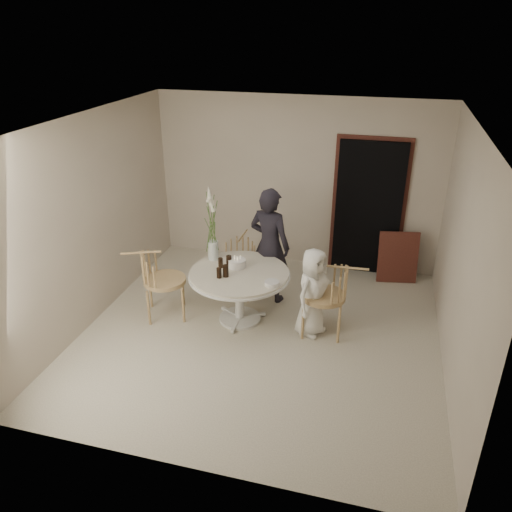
% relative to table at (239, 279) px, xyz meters
% --- Properties ---
extents(ground, '(4.50, 4.50, 0.00)m').
position_rel_table_xyz_m(ground, '(0.35, -0.25, -0.62)').
color(ground, silver).
rests_on(ground, ground).
extents(room_shell, '(4.50, 4.50, 4.50)m').
position_rel_table_xyz_m(room_shell, '(0.35, -0.25, 1.00)').
color(room_shell, white).
rests_on(room_shell, ground).
extents(doorway, '(1.00, 0.10, 2.10)m').
position_rel_table_xyz_m(doorway, '(1.50, 1.94, 0.43)').
color(doorway, black).
rests_on(doorway, ground).
extents(door_trim, '(1.12, 0.03, 2.22)m').
position_rel_table_xyz_m(door_trim, '(1.50, 1.98, 0.49)').
color(door_trim, maroon).
rests_on(door_trim, ground).
extents(table, '(1.33, 1.33, 0.73)m').
position_rel_table_xyz_m(table, '(0.00, 0.00, 0.00)').
color(table, silver).
rests_on(table, ground).
extents(picture_frame, '(0.62, 0.28, 0.80)m').
position_rel_table_xyz_m(picture_frame, '(2.03, 1.70, -0.22)').
color(picture_frame, maroon).
rests_on(picture_frame, ground).
extents(chair_far, '(0.49, 0.53, 0.86)m').
position_rel_table_xyz_m(chair_far, '(-0.22, 0.79, -0.06)').
color(chair_far, tan).
rests_on(chair_far, ground).
extents(chair_right, '(0.61, 0.57, 0.98)m').
position_rel_table_xyz_m(chair_right, '(1.24, 0.02, 0.02)').
color(chair_right, tan).
rests_on(chair_right, ground).
extents(chair_left, '(0.71, 0.69, 0.98)m').
position_rel_table_xyz_m(chair_left, '(-1.13, -0.19, 0.02)').
color(chair_left, tan).
rests_on(chair_left, ground).
extents(girl, '(0.70, 0.55, 1.67)m').
position_rel_table_xyz_m(girl, '(0.24, 0.68, 0.22)').
color(girl, black).
rests_on(girl, ground).
extents(boy, '(0.58, 0.68, 1.18)m').
position_rel_table_xyz_m(boy, '(0.98, -0.04, -0.03)').
color(boy, white).
rests_on(boy, ground).
extents(birthday_cake, '(0.23, 0.23, 0.16)m').
position_rel_table_xyz_m(birthday_cake, '(-0.07, 0.12, 0.17)').
color(birthday_cake, silver).
rests_on(birthday_cake, table).
extents(cola_tumbler_a, '(0.09, 0.09, 0.16)m').
position_rel_table_xyz_m(cola_tumbler_a, '(-0.13, -0.17, 0.19)').
color(cola_tumbler_a, black).
rests_on(cola_tumbler_a, table).
extents(cola_tumbler_b, '(0.07, 0.07, 0.14)m').
position_rel_table_xyz_m(cola_tumbler_b, '(-0.20, -0.22, 0.18)').
color(cola_tumbler_b, black).
rests_on(cola_tumbler_b, table).
extents(cola_tumbler_c, '(0.07, 0.07, 0.13)m').
position_rel_table_xyz_m(cola_tumbler_c, '(-0.27, 0.06, 0.18)').
color(cola_tumbler_c, black).
rests_on(cola_tumbler_c, table).
extents(cola_tumbler_d, '(0.08, 0.08, 0.16)m').
position_rel_table_xyz_m(cola_tumbler_d, '(-0.17, 0.11, 0.19)').
color(cola_tumbler_d, black).
rests_on(cola_tumbler_d, table).
extents(plate_stack, '(0.23, 0.23, 0.05)m').
position_rel_table_xyz_m(plate_stack, '(0.49, -0.23, 0.14)').
color(plate_stack, silver).
rests_on(plate_stack, table).
extents(flower_vase, '(0.14, 0.14, 1.04)m').
position_rel_table_xyz_m(flower_vase, '(-0.45, 0.27, 0.55)').
color(flower_vase, silver).
rests_on(flower_vase, table).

